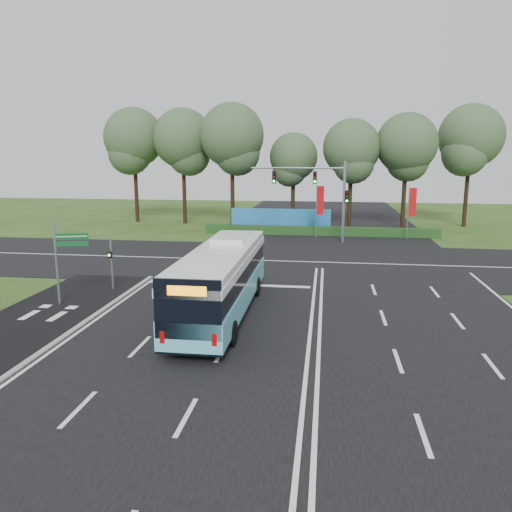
% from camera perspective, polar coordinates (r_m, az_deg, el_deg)
% --- Properties ---
extents(ground, '(120.00, 120.00, 0.00)m').
position_cam_1_polar(ground, '(23.94, 6.40, -6.77)').
color(ground, '#264818').
rests_on(ground, ground).
extents(road_main, '(20.00, 120.00, 0.04)m').
position_cam_1_polar(road_main, '(23.94, 6.41, -6.73)').
color(road_main, black).
rests_on(road_main, ground).
extents(road_cross, '(120.00, 14.00, 0.05)m').
position_cam_1_polar(road_cross, '(35.54, 7.00, -0.72)').
color(road_cross, black).
rests_on(road_cross, ground).
extents(bike_path, '(5.00, 18.00, 0.06)m').
position_cam_1_polar(bike_path, '(24.80, -24.34, -7.03)').
color(bike_path, black).
rests_on(bike_path, ground).
extents(kerb_strip, '(0.25, 18.00, 0.12)m').
position_cam_1_polar(kerb_strip, '(23.62, -19.37, -7.47)').
color(kerb_strip, gray).
rests_on(kerb_strip, ground).
extents(city_bus, '(2.67, 12.06, 3.46)m').
position_cam_1_polar(city_bus, '(23.43, -3.91, -2.70)').
color(city_bus, '#5EBFDA').
rests_on(city_bus, ground).
extents(pedestrian_signal, '(0.28, 0.40, 3.00)m').
position_cam_1_polar(pedestrian_signal, '(28.91, -16.20, -0.63)').
color(pedestrian_signal, gray).
rests_on(pedestrian_signal, ground).
extents(street_sign, '(1.59, 0.58, 4.26)m').
position_cam_1_polar(street_sign, '(26.56, -21.16, 0.27)').
color(street_sign, gray).
rests_on(street_sign, ground).
extents(banner_flag_mid, '(0.69, 0.26, 4.85)m').
position_cam_1_polar(banner_flag_mid, '(45.82, 7.23, 5.95)').
color(banner_flag_mid, gray).
rests_on(banner_flag_mid, ground).
extents(banner_flag_right, '(0.70, 0.10, 4.73)m').
position_cam_1_polar(banner_flag_right, '(46.72, 17.33, 5.54)').
color(banner_flag_right, gray).
rests_on(banner_flag_right, ground).
extents(traffic_light_gantry, '(8.41, 0.28, 7.00)m').
position_cam_1_polar(traffic_light_gantry, '(43.34, 7.66, 7.64)').
color(traffic_light_gantry, gray).
rests_on(traffic_light_gantry, ground).
extents(hedge, '(22.00, 1.20, 0.80)m').
position_cam_1_polar(hedge, '(47.78, 7.32, 2.84)').
color(hedge, '#173C15').
rests_on(hedge, ground).
extents(blue_hoarding, '(10.00, 0.30, 2.20)m').
position_cam_1_polar(blue_hoarding, '(50.36, 2.82, 4.16)').
color(blue_hoarding, '#2274B8').
rests_on(blue_hoarding, ground).
extents(eucalyptus_row, '(42.55, 10.13, 12.80)m').
position_cam_1_polar(eucalyptus_row, '(53.61, 3.40, 13.01)').
color(eucalyptus_row, black).
rests_on(eucalyptus_row, ground).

